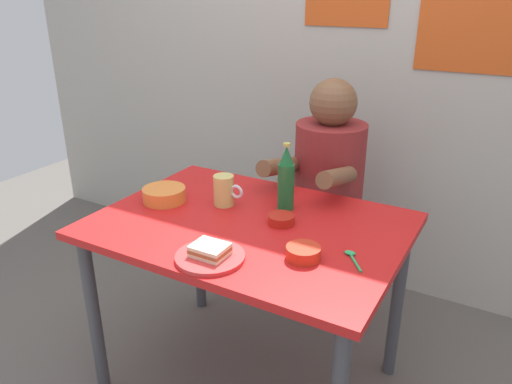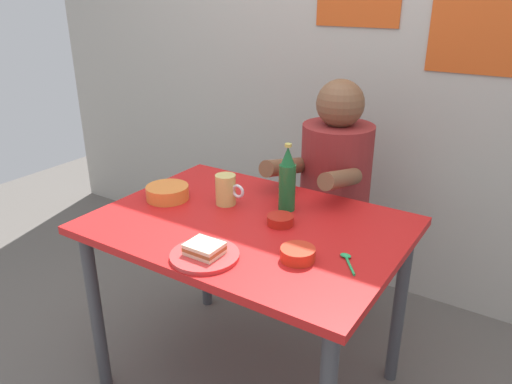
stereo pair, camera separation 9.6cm
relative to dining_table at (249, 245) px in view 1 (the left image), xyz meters
name	(u,v)px [view 1 (the left image)]	position (x,y,z in m)	size (l,w,h in m)	color
ground_plane	(250,380)	(0.00, 0.00, -0.65)	(6.00, 6.00, 0.00)	#59544F
wall_back	(356,38)	(0.00, 1.05, 0.65)	(4.40, 0.09, 2.60)	#ADA89E
dining_table	(249,245)	(0.00, 0.00, 0.00)	(1.10, 0.80, 0.74)	red
stool	(324,247)	(0.06, 0.63, -0.30)	(0.34, 0.34, 0.45)	#4C4C51
person_seated	(328,168)	(0.06, 0.62, 0.12)	(0.33, 0.56, 0.72)	maroon
plate_orange	(210,257)	(0.03, -0.29, 0.10)	(0.22, 0.22, 0.01)	red
sandwich	(210,250)	(0.03, -0.29, 0.13)	(0.11, 0.09, 0.04)	beige
beer_mug	(224,190)	(-0.16, 0.09, 0.15)	(0.13, 0.08, 0.12)	#D1BC66
beer_bottle	(286,180)	(0.06, 0.17, 0.21)	(0.06, 0.06, 0.26)	#19602D
soup_bowl_orange	(164,194)	(-0.39, 0.00, 0.12)	(0.17, 0.17, 0.05)	orange
sauce_bowl_chili	(303,252)	(0.28, -0.14, 0.12)	(0.11, 0.11, 0.04)	red
sambal_bowl_red	(281,219)	(0.11, 0.04, 0.11)	(0.10, 0.10, 0.03)	#B21E14
spoon	(352,257)	(0.41, -0.06, 0.10)	(0.09, 0.10, 0.01)	#26A559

